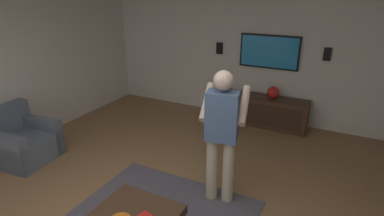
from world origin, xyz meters
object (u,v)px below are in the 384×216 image
vase_round (273,92)px  person_standing (222,130)px  tv (269,52)px  wall_speaker_left (327,54)px  armchair (22,142)px  wall_speaker_right (219,48)px  media_console (261,111)px

vase_round → person_standing: bearing=179.3°
tv → wall_speaker_left: 0.99m
armchair → vase_round: (2.96, -3.05, 0.38)m
tv → vase_round: 0.75m
armchair → tv: size_ratio=0.81×
vase_round → wall_speaker_left: 1.11m
armchair → wall_speaker_right: 3.84m
tv → armchair: bearing=-42.1°
vase_round → armchair: bearing=134.2°
tv → wall_speaker_right: tv is taller
tv → vase_round: tv is taller
wall_speaker_left → armchair: bearing=129.6°
armchair → media_console: 4.10m
wall_speaker_left → media_console: bearing=104.4°
armchair → media_console: armchair is taller
person_standing → vase_round: bearing=-12.1°
tv → person_standing: (-2.68, -0.16, -0.42)m
media_console → tv: size_ratio=1.55×
person_standing → vase_round: (2.48, -0.03, -0.27)m
person_standing → armchair: bearing=87.7°
armchair → tv: tv is taller
media_console → wall_speaker_left: bearing=104.4°
media_console → wall_speaker_left: size_ratio=7.73×
vase_round → tv: bearing=42.5°
armchair → vase_round: bearing=38.2°
tv → person_standing: 2.72m
wall_speaker_left → wall_speaker_right: (0.00, 1.98, -0.06)m
wall_speaker_left → person_standing: bearing=163.0°
wall_speaker_left → wall_speaker_right: wall_speaker_left is taller
armchair → wall_speaker_left: (3.18, -3.85, 1.12)m
wall_speaker_right → tv: bearing=-90.8°
tv → media_console: bearing=0.0°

